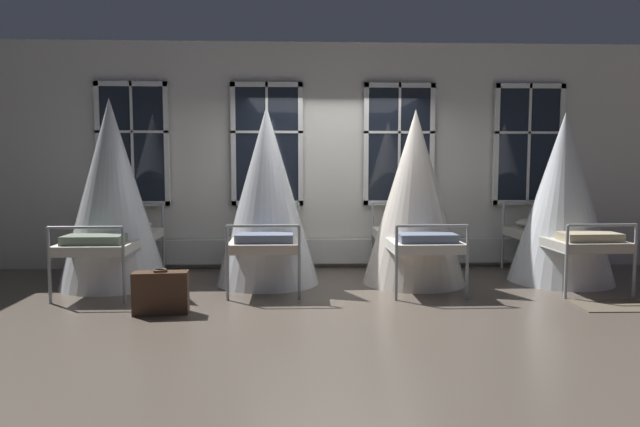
% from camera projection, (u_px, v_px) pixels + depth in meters
% --- Properties ---
extents(ground, '(21.70, 21.70, 0.00)m').
position_uv_depth(ground, '(340.00, 286.00, 7.28)').
color(ground, brown).
extents(back_wall_with_windows, '(10.96, 0.10, 3.31)m').
position_uv_depth(back_wall_with_windows, '(333.00, 156.00, 8.53)').
color(back_wall_with_windows, silver).
rests_on(back_wall_with_windows, ground).
extents(window_bank, '(6.86, 0.10, 2.65)m').
position_uv_depth(window_bank, '(333.00, 197.00, 8.47)').
color(window_bank, black).
rests_on(window_bank, ground).
extents(cot_first, '(1.33, 1.94, 2.37)m').
position_uv_depth(cot_first, '(112.00, 195.00, 7.25)').
color(cot_first, '#9EA3A8').
rests_on(cot_first, ground).
extents(cot_second, '(1.33, 1.94, 2.28)m').
position_uv_depth(cot_second, '(267.00, 198.00, 7.41)').
color(cot_second, '#9EA3A8').
rests_on(cot_second, ground).
extents(cot_third, '(1.33, 1.95, 2.24)m').
position_uv_depth(cot_third, '(415.00, 199.00, 7.42)').
color(cot_third, '#9EA3A8').
rests_on(cot_third, ground).
extents(cot_fourth, '(1.33, 1.96, 2.21)m').
position_uv_depth(cot_fourth, '(563.00, 200.00, 7.50)').
color(cot_fourth, '#9EA3A8').
rests_on(cot_fourth, ground).
extents(rug_fourth, '(0.81, 0.58, 0.01)m').
position_uv_depth(rug_fourth, '(612.00, 306.00, 6.28)').
color(rug_fourth, brown).
rests_on(rug_fourth, ground).
extents(suitcase_dark, '(0.57, 0.25, 0.47)m').
position_uv_depth(suitcase_dark, '(161.00, 293.00, 5.94)').
color(suitcase_dark, '#472D1E').
rests_on(suitcase_dark, ground).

